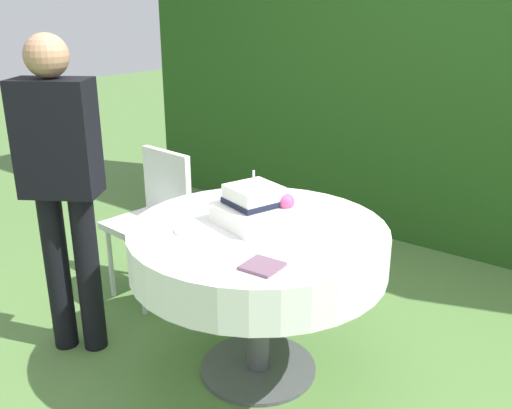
{
  "coord_description": "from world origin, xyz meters",
  "views": [
    {
      "loc": [
        1.42,
        -1.88,
        1.73
      ],
      "look_at": [
        -0.02,
        0.01,
        0.86
      ],
      "focal_mm": 39.51,
      "sensor_mm": 36.0,
      "label": 1
    }
  ],
  "objects_px": {
    "garden_chair": "(155,210)",
    "napkin_stack": "(262,266)",
    "standing_person": "(62,179)",
    "wedding_cake": "(255,207)",
    "serving_plate_far": "(292,204)",
    "serving_plate_left": "(188,230)",
    "serving_plate_near": "(267,195)",
    "cake_table": "(258,249)"
  },
  "relations": [
    {
      "from": "serving_plate_far",
      "to": "standing_person",
      "type": "distance_m",
      "value": 1.13
    },
    {
      "from": "wedding_cake",
      "to": "standing_person",
      "type": "height_order",
      "value": "standing_person"
    },
    {
      "from": "serving_plate_near",
      "to": "wedding_cake",
      "type": "bearing_deg",
      "value": -62.38
    },
    {
      "from": "napkin_stack",
      "to": "serving_plate_near",
      "type": "bearing_deg",
      "value": 124.91
    },
    {
      "from": "wedding_cake",
      "to": "garden_chair",
      "type": "height_order",
      "value": "wedding_cake"
    },
    {
      "from": "garden_chair",
      "to": "standing_person",
      "type": "height_order",
      "value": "standing_person"
    },
    {
      "from": "serving_plate_left",
      "to": "garden_chair",
      "type": "height_order",
      "value": "garden_chair"
    },
    {
      "from": "cake_table",
      "to": "serving_plate_far",
      "type": "distance_m",
      "value": 0.36
    },
    {
      "from": "serving_plate_near",
      "to": "serving_plate_far",
      "type": "bearing_deg",
      "value": -11.14
    },
    {
      "from": "serving_plate_far",
      "to": "garden_chair",
      "type": "relative_size",
      "value": 0.13
    },
    {
      "from": "napkin_stack",
      "to": "standing_person",
      "type": "distance_m",
      "value": 1.15
    },
    {
      "from": "serving_plate_left",
      "to": "napkin_stack",
      "type": "bearing_deg",
      "value": -10.91
    },
    {
      "from": "standing_person",
      "to": "wedding_cake",
      "type": "bearing_deg",
      "value": 27.24
    },
    {
      "from": "serving_plate_far",
      "to": "garden_chair",
      "type": "xyz_separation_m",
      "value": [
        -0.95,
        -0.06,
        -0.23
      ]
    },
    {
      "from": "cake_table",
      "to": "wedding_cake",
      "type": "distance_m",
      "value": 0.2
    },
    {
      "from": "serving_plate_left",
      "to": "garden_chair",
      "type": "relative_size",
      "value": 0.14
    },
    {
      "from": "napkin_stack",
      "to": "garden_chair",
      "type": "distance_m",
      "value": 1.4
    },
    {
      "from": "serving_plate_near",
      "to": "garden_chair",
      "type": "bearing_deg",
      "value": -173.07
    },
    {
      "from": "standing_person",
      "to": "serving_plate_left",
      "type": "bearing_deg",
      "value": 14.75
    },
    {
      "from": "cake_table",
      "to": "serving_plate_left",
      "type": "xyz_separation_m",
      "value": [
        -0.22,
        -0.23,
        0.12
      ]
    },
    {
      "from": "serving_plate_near",
      "to": "serving_plate_far",
      "type": "relative_size",
      "value": 1.2
    },
    {
      "from": "cake_table",
      "to": "napkin_stack",
      "type": "relative_size",
      "value": 8.5
    },
    {
      "from": "napkin_stack",
      "to": "cake_table",
      "type": "bearing_deg",
      "value": 129.1
    },
    {
      "from": "serving_plate_far",
      "to": "garden_chair",
      "type": "bearing_deg",
      "value": -176.51
    },
    {
      "from": "serving_plate_near",
      "to": "serving_plate_left",
      "type": "height_order",
      "value": "same"
    },
    {
      "from": "wedding_cake",
      "to": "serving_plate_far",
      "type": "relative_size",
      "value": 3.14
    },
    {
      "from": "serving_plate_near",
      "to": "serving_plate_left",
      "type": "bearing_deg",
      "value": -89.61
    },
    {
      "from": "garden_chair",
      "to": "napkin_stack",
      "type": "bearing_deg",
      "value": -25.57
    },
    {
      "from": "cake_table",
      "to": "wedding_cake",
      "type": "height_order",
      "value": "wedding_cake"
    },
    {
      "from": "napkin_stack",
      "to": "wedding_cake",
      "type": "bearing_deg",
      "value": 131.01
    },
    {
      "from": "cake_table",
      "to": "wedding_cake",
      "type": "bearing_deg",
      "value": 147.29
    },
    {
      "from": "cake_table",
      "to": "standing_person",
      "type": "xyz_separation_m",
      "value": [
        -0.88,
        -0.4,
        0.28
      ]
    },
    {
      "from": "garden_chair",
      "to": "standing_person",
      "type": "bearing_deg",
      "value": -80.64
    },
    {
      "from": "wedding_cake",
      "to": "standing_person",
      "type": "distance_m",
      "value": 0.94
    },
    {
      "from": "cake_table",
      "to": "standing_person",
      "type": "bearing_deg",
      "value": -155.3
    },
    {
      "from": "serving_plate_left",
      "to": "standing_person",
      "type": "xyz_separation_m",
      "value": [
        -0.66,
        -0.17,
        0.16
      ]
    },
    {
      "from": "serving_plate_near",
      "to": "napkin_stack",
      "type": "height_order",
      "value": "napkin_stack"
    },
    {
      "from": "serving_plate_near",
      "to": "napkin_stack",
      "type": "bearing_deg",
      "value": -55.09
    },
    {
      "from": "serving_plate_far",
      "to": "cake_table",
      "type": "bearing_deg",
      "value": -83.06
    },
    {
      "from": "serving_plate_far",
      "to": "serving_plate_left",
      "type": "relative_size",
      "value": 0.94
    },
    {
      "from": "garden_chair",
      "to": "standing_person",
      "type": "relative_size",
      "value": 0.56
    },
    {
      "from": "serving_plate_far",
      "to": "napkin_stack",
      "type": "xyz_separation_m",
      "value": [
        0.3,
        -0.66,
        0.0
      ]
    }
  ]
}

